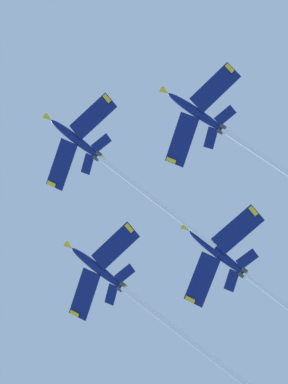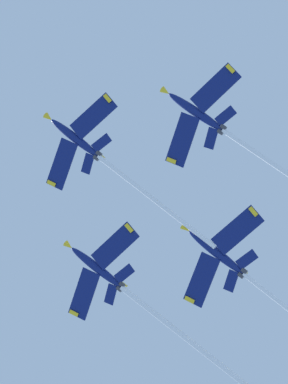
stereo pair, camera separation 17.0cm
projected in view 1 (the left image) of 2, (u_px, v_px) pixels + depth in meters
jet_lead at (97, 156)px, 156.42m from camera, size 24.37×32.13×19.03m
jet_left_wing at (228, 134)px, 147.94m from camera, size 27.62×35.71×20.95m
jet_right_wing at (131, 294)px, 153.12m from camera, size 25.93×33.25×18.91m
jet_slot at (240, 271)px, 146.19m from camera, size 24.61×32.89×18.79m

